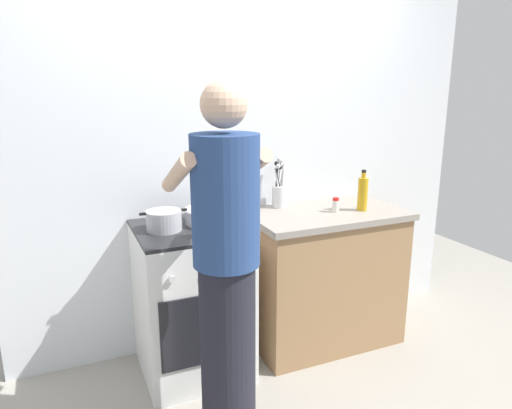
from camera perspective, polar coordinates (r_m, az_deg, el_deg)
name	(u,v)px	position (r m, az deg, el deg)	size (l,w,h in m)	color
ground	(256,368)	(3.00, 0.04, -19.48)	(6.00, 6.00, 0.00)	gray
back_wall	(254,153)	(3.06, -0.26, 6.42)	(3.20, 0.10, 2.50)	silver
countertop	(323,276)	(3.13, 8.29, -8.72)	(1.00, 0.60, 0.90)	#99724C
stove_range	(192,301)	(2.80, -7.92, -11.66)	(0.60, 0.62, 0.90)	white
pot	(164,221)	(2.59, -11.29, -1.95)	(0.26, 0.20, 0.11)	#B2B2B7
mixing_bowl	(210,215)	(2.70, -5.69, -1.25)	(0.31, 0.31, 0.09)	#B7B7BC
utensil_crock	(280,192)	(3.03, 2.92, 1.59)	(0.10, 0.10, 0.33)	silver
spice_bottle	(336,205)	(2.96, 9.79, -0.07)	(0.04, 0.04, 0.09)	silver
oil_bottle	(363,193)	(3.02, 13.03, 1.35)	(0.06, 0.06, 0.26)	gold
person	(226,272)	(2.11, -3.68, -8.27)	(0.41, 0.50, 1.70)	black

